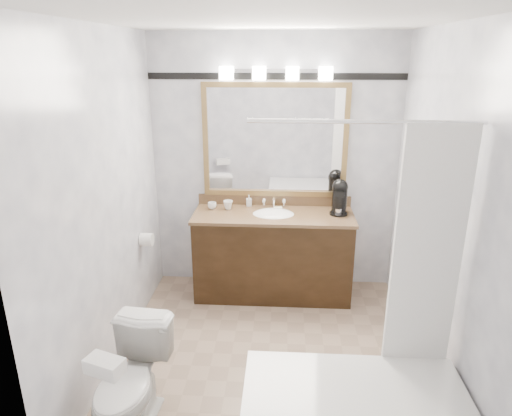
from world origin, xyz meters
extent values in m
cube|color=gray|center=(0.00, 0.00, -0.01)|extent=(2.40, 2.60, 0.01)
cube|color=white|center=(0.00, 0.00, 2.50)|extent=(2.40, 2.60, 0.01)
cube|color=white|center=(0.00, 1.30, 1.25)|extent=(2.40, 0.01, 2.50)
cube|color=white|center=(0.00, -1.30, 1.25)|extent=(2.40, 0.01, 2.50)
cube|color=white|center=(-1.20, 0.00, 1.25)|extent=(0.01, 2.60, 2.50)
cube|color=white|center=(1.20, 0.00, 1.25)|extent=(0.01, 2.60, 2.50)
cube|color=black|center=(0.00, 1.01, 0.41)|extent=(1.50, 0.55, 0.82)
cube|color=#9B7349|center=(0.00, 1.01, 0.83)|extent=(1.53, 0.58, 0.03)
cube|color=#9B7349|center=(0.00, 1.29, 0.90)|extent=(1.53, 0.03, 0.10)
ellipsoid|color=white|center=(0.00, 1.01, 0.82)|extent=(0.44, 0.34, 0.14)
cube|color=olive|center=(0.00, 1.28, 2.02)|extent=(1.40, 0.04, 0.05)
cube|color=olive|center=(0.00, 1.28, 0.97)|extent=(1.40, 0.04, 0.05)
cube|color=olive|center=(-0.68, 1.28, 1.50)|extent=(0.05, 0.04, 1.00)
cube|color=olive|center=(0.68, 1.28, 1.50)|extent=(0.05, 0.04, 1.00)
cube|color=white|center=(0.00, 1.29, 1.50)|extent=(1.30, 0.01, 1.00)
cube|color=silver|center=(0.00, 1.27, 2.15)|extent=(0.90, 0.05, 0.03)
cube|color=white|center=(-0.45, 1.22, 2.13)|extent=(0.12, 0.12, 0.12)
cube|color=white|center=(-0.15, 1.22, 2.13)|extent=(0.12, 0.12, 0.12)
cube|color=white|center=(0.15, 1.22, 2.13)|extent=(0.12, 0.12, 0.12)
cube|color=white|center=(0.45, 1.22, 2.13)|extent=(0.12, 0.12, 0.12)
cube|color=black|center=(0.00, 1.29, 2.10)|extent=(2.40, 0.01, 0.06)
cylinder|color=silver|center=(0.53, -0.54, 1.95)|extent=(1.30, 0.02, 0.02)
cube|color=white|center=(0.95, -0.55, 1.18)|extent=(0.40, 0.04, 1.55)
cylinder|color=white|center=(-1.14, 0.66, 0.70)|extent=(0.11, 0.12, 0.12)
imported|color=white|center=(-0.84, -0.80, 0.34)|extent=(0.45, 0.71, 0.69)
cube|color=white|center=(-0.84, -1.12, 0.73)|extent=(0.23, 0.17, 0.08)
cylinder|color=black|center=(0.62, 1.03, 0.86)|extent=(0.17, 0.17, 0.02)
cylinder|color=black|center=(0.63, 1.09, 0.98)|extent=(0.14, 0.14, 0.25)
sphere|color=black|center=(0.63, 1.09, 1.11)|extent=(0.15, 0.15, 0.15)
cube|color=black|center=(0.61, 1.01, 1.06)|extent=(0.11, 0.11, 0.05)
cylinder|color=silver|center=(0.61, 1.01, 0.89)|extent=(0.06, 0.06, 0.06)
imported|color=white|center=(-0.61, 1.12, 0.88)|extent=(0.11, 0.11, 0.07)
imported|color=white|center=(-0.45, 1.13, 0.89)|extent=(0.12, 0.12, 0.08)
imported|color=white|center=(-0.25, 1.23, 0.91)|extent=(0.06, 0.06, 0.11)
cube|color=beige|center=(0.04, 1.13, 0.86)|extent=(0.09, 0.06, 0.03)
camera|label=1|loc=(0.09, -3.08, 2.31)|focal=32.00mm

